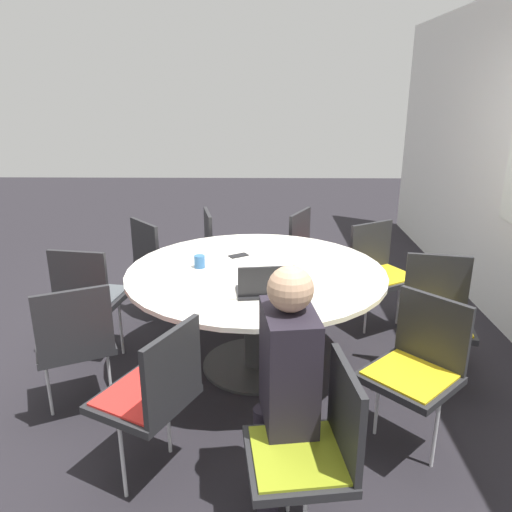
% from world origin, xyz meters
% --- Properties ---
extents(ground_plane, '(16.00, 16.00, 0.00)m').
position_xyz_m(ground_plane, '(0.00, 0.00, 0.00)').
color(ground_plane, black).
extents(conference_table, '(1.77, 1.77, 0.74)m').
position_xyz_m(conference_table, '(0.00, 0.00, 0.60)').
color(conference_table, '#333333').
rests_on(conference_table, ground_plane).
extents(chair_0, '(0.49, 0.47, 0.87)m').
position_xyz_m(chair_0, '(1.49, 0.26, 0.53)').
color(chair_0, '#262628').
rests_on(chair_0, ground_plane).
extents(chair_1, '(0.61, 0.61, 0.87)m').
position_xyz_m(chair_1, '(0.83, 0.88, 0.53)').
color(chair_1, '#262628').
rests_on(chair_1, ground_plane).
extents(chair_2, '(0.50, 0.51, 0.87)m').
position_xyz_m(chair_2, '(0.17, 1.20, 0.53)').
color(chair_2, '#262628').
rests_on(chair_2, ground_plane).
extents(chair_3, '(0.58, 0.59, 0.87)m').
position_xyz_m(chair_3, '(-0.67, 1.01, 0.53)').
color(chair_3, '#262628').
rests_on(chair_3, ground_plane).
extents(chair_4, '(0.58, 0.57, 0.87)m').
position_xyz_m(chair_4, '(-1.11, 0.49, 0.53)').
color(chair_4, '#262628').
rests_on(chair_4, ground_plane).
extents(chair_5, '(0.52, 0.50, 0.87)m').
position_xyz_m(chair_5, '(-1.17, -0.33, 0.53)').
color(chair_5, '#262628').
rests_on(chair_5, ground_plane).
extents(chair_6, '(0.61, 0.61, 0.87)m').
position_xyz_m(chair_6, '(-0.86, -0.85, 0.53)').
color(chair_6, '#262628').
rests_on(chair_6, ground_plane).
extents(chair_7, '(0.48, 0.50, 0.87)m').
position_xyz_m(chair_7, '(-0.12, -1.21, 0.53)').
color(chair_7, '#262628').
rests_on(chair_7, ground_plane).
extents(chair_8, '(0.57, 0.58, 0.87)m').
position_xyz_m(chair_8, '(0.58, -1.06, 0.53)').
color(chair_8, '#262628').
rests_on(chair_8, ground_plane).
extents(chair_9, '(0.58, 0.57, 0.87)m').
position_xyz_m(chair_9, '(1.11, -0.49, 0.53)').
color(chair_9, '#262628').
rests_on(chair_9, ground_plane).
extents(person_0, '(0.39, 0.29, 1.22)m').
position_xyz_m(person_0, '(1.26, 0.15, 0.72)').
color(person_0, '#231E28').
rests_on(person_0, ground_plane).
extents(laptop, '(0.27, 0.36, 0.21)m').
position_xyz_m(laptop, '(0.45, 0.06, 0.80)').
color(laptop, '#232326').
rests_on(laptop, conference_table).
extents(coffee_cup, '(0.07, 0.07, 0.09)m').
position_xyz_m(coffee_cup, '(-0.04, -0.39, 0.79)').
color(coffee_cup, '#33669E').
rests_on(coffee_cup, conference_table).
extents(cell_phone, '(0.13, 0.16, 0.01)m').
position_xyz_m(cell_phone, '(-0.29, -0.13, 0.75)').
color(cell_phone, black).
rests_on(cell_phone, conference_table).
extents(handbag, '(0.36, 0.16, 0.28)m').
position_xyz_m(handbag, '(-0.15, 1.41, 0.14)').
color(handbag, '#513319').
rests_on(handbag, ground_plane).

